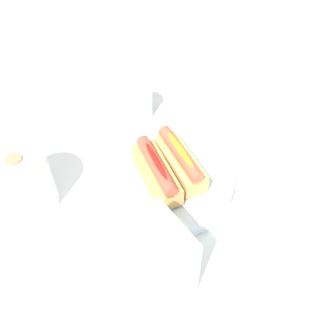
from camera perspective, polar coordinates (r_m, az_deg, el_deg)
ground_plane at (r=0.85m, az=0.86°, el=-2.83°), size 2.40×2.40×0.00m
serving_bowl at (r=0.83m, az=0.00°, el=-1.70°), size 0.27×0.27×0.04m
hotdog_front at (r=0.81m, az=1.70°, el=1.08°), size 0.15×0.07×0.06m
hotdog_back at (r=0.79m, az=-1.74°, el=-0.35°), size 0.15×0.06×0.06m
water_glass at (r=0.99m, az=-4.22°, el=9.33°), size 0.07×0.07×0.09m
paper_towel_roll at (r=0.82m, az=-19.84°, el=-1.97°), size 0.11×0.11×0.13m
napkin_box at (r=0.67m, az=0.04°, el=-12.01°), size 0.12×0.07×0.15m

